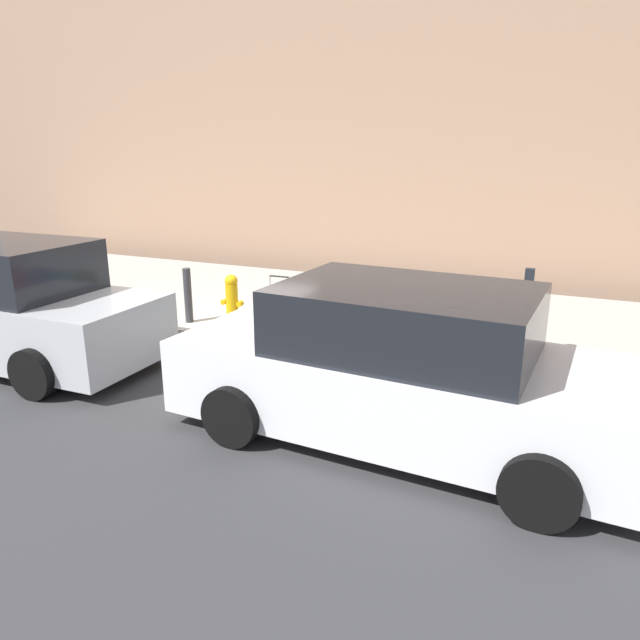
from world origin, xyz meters
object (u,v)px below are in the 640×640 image
object	(u,v)px
suitcase_red_2	(378,326)
parked_car_white_0	(404,369)
suitcase_olive_5	(280,312)
fire_hydrant	(232,299)
parked_car_silver_1	(7,307)
suitcase_maroon_1	(409,329)
suitcase_navy_3	(344,322)
suitcase_black_0	(446,329)
parking_meter	(527,301)
bollard_post	(188,295)
suitcase_teal_4	(314,316)

from	to	relation	value
suitcase_red_2	parked_car_white_0	size ratio (longest dim) A/B	0.17
suitcase_olive_5	fire_hydrant	xyz separation A→B (m)	(0.92, -0.07, 0.09)
parked_car_white_0	parked_car_silver_1	bearing A→B (deg)	0.00
fire_hydrant	suitcase_maroon_1	bearing A→B (deg)	179.86
suitcase_maroon_1	suitcase_navy_3	world-z (taller)	suitcase_maroon_1
suitcase_olive_5	parked_car_silver_1	distance (m)	3.88
suitcase_maroon_1	suitcase_black_0	bearing A→B (deg)	179.85
suitcase_black_0	parking_meter	world-z (taller)	parking_meter
parking_meter	parked_car_silver_1	bearing A→B (deg)	21.46
parked_car_white_0	suitcase_navy_3	bearing A→B (deg)	-55.71
fire_hydrant	bollard_post	distance (m)	0.77
suitcase_black_0	suitcase_maroon_1	distance (m)	0.54
suitcase_red_2	fire_hydrant	xyz separation A→B (m)	(2.48, 0.07, 0.18)
suitcase_navy_3	parking_meter	bearing A→B (deg)	-173.43
suitcase_maroon_1	suitcase_navy_3	size ratio (longest dim) A/B	1.00
parking_meter	parked_car_silver_1	distance (m)	7.20
suitcase_teal_4	fire_hydrant	bearing A→B (deg)	3.15
suitcase_maroon_1	parked_car_silver_1	distance (m)	5.69
suitcase_maroon_1	suitcase_olive_5	size ratio (longest dim) A/B	0.71
suitcase_red_2	parked_car_silver_1	size ratio (longest dim) A/B	0.19
suitcase_black_0	suitcase_teal_4	world-z (taller)	suitcase_black_0
suitcase_red_2	fire_hydrant	bearing A→B (deg)	1.63
suitcase_red_2	parking_meter	xyz separation A→B (m)	(-2.03, -0.18, 0.56)
suitcase_maroon_1	suitcase_olive_5	world-z (taller)	suitcase_olive_5
suitcase_black_0	suitcase_olive_5	bearing A→B (deg)	1.28
suitcase_teal_4	parked_car_white_0	distance (m)	3.28
suitcase_olive_5	suitcase_black_0	bearing A→B (deg)	-178.72
suitcase_red_2	suitcase_navy_3	bearing A→B (deg)	12.59
parking_meter	parked_car_white_0	xyz separation A→B (m)	(0.94, 2.63, -0.20)
bollard_post	parked_car_silver_1	size ratio (longest dim) A/B	0.20
parked_car_silver_1	suitcase_navy_3	bearing A→B (deg)	-150.65
suitcase_navy_3	fire_hydrant	world-z (taller)	fire_hydrant
suitcase_teal_4	bollard_post	world-z (taller)	bollard_post
suitcase_navy_3	fire_hydrant	xyz separation A→B (m)	(1.98, -0.04, 0.14)
suitcase_teal_4	fire_hydrant	world-z (taller)	fire_hydrant
parked_car_silver_1	bollard_post	bearing A→B (deg)	-122.58
suitcase_red_2	parking_meter	distance (m)	2.12
suitcase_black_0	suitcase_teal_4	xyz separation A→B (m)	(2.06, -0.09, -0.08)
parked_car_silver_1	fire_hydrant	bearing A→B (deg)	-132.52
parked_car_white_0	suitcase_teal_4	bearing A→B (deg)	-49.07
suitcase_black_0	suitcase_navy_3	world-z (taller)	suitcase_black_0
parked_car_white_0	parked_car_silver_1	size ratio (longest dim) A/B	1.08
suitcase_maroon_1	suitcase_teal_4	bearing A→B (deg)	-3.24
suitcase_maroon_1	bollard_post	size ratio (longest dim) A/B	0.72
suitcase_olive_5	bollard_post	xyz separation A→B (m)	(1.67, 0.08, 0.11)
suitcase_black_0	fire_hydrant	distance (m)	3.50
parked_car_white_0	fire_hydrant	bearing A→B (deg)	-33.68
suitcase_olive_5	parked_car_white_0	distance (m)	3.54
fire_hydrant	parked_car_silver_1	xyz separation A→B (m)	(2.19, 2.38, 0.22)
suitcase_black_0	parked_car_white_0	bearing A→B (deg)	91.82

